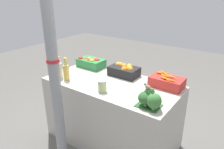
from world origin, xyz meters
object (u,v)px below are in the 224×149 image
(orange_crate, at_px, (124,70))
(broccoli_pile, at_px, (151,99))
(juice_bottle_cloudy, at_px, (60,69))
(pickle_jar, at_px, (102,86))
(juice_bottle_golden, at_px, (66,71))
(support_pole, at_px, (54,71))
(apple_crate, at_px, (91,62))
(juice_bottle_amber, at_px, (54,66))
(carrot_crate, at_px, (167,82))
(sparrow_bird, at_px, (148,87))

(orange_crate, bearing_deg, broccoli_pile, -39.95)
(juice_bottle_cloudy, xyz_separation_m, pickle_jar, (0.65, 0.00, -0.05))
(orange_crate, relative_size, juice_bottle_golden, 1.32)
(support_pole, relative_size, apple_crate, 6.07)
(support_pole, bearing_deg, juice_bottle_amber, 140.84)
(carrot_crate, height_order, juice_bottle_cloudy, juice_bottle_cloudy)
(orange_crate, relative_size, pickle_jar, 2.79)
(apple_crate, bearing_deg, juice_bottle_golden, -84.79)
(juice_bottle_cloudy, relative_size, pickle_jar, 2.09)
(apple_crate, distance_m, carrot_crate, 1.11)
(carrot_crate, height_order, pickle_jar, carrot_crate)
(juice_bottle_cloudy, height_order, juice_bottle_golden, juice_bottle_golden)
(support_pole, relative_size, carrot_crate, 6.07)
(carrot_crate, height_order, juice_bottle_golden, juice_bottle_golden)
(juice_bottle_cloudy, distance_m, juice_bottle_golden, 0.11)
(orange_crate, xyz_separation_m, juice_bottle_amber, (-0.71, -0.52, 0.06))
(juice_bottle_cloudy, height_order, pickle_jar, juice_bottle_cloudy)
(apple_crate, relative_size, carrot_crate, 1.00)
(orange_crate, distance_m, juice_bottle_golden, 0.72)
(support_pole, relative_size, orange_crate, 6.07)
(juice_bottle_amber, relative_size, juice_bottle_golden, 1.13)
(support_pole, height_order, carrot_crate, support_pole)
(broccoli_pile, bearing_deg, apple_crate, 156.33)
(carrot_crate, height_order, sparrow_bird, sparrow_bird)
(orange_crate, xyz_separation_m, pickle_jar, (0.05, -0.51, -0.00))
(juice_bottle_golden, relative_size, sparrow_bird, 2.16)
(apple_crate, relative_size, juice_bottle_golden, 1.32)
(carrot_crate, bearing_deg, apple_crate, -179.81)
(juice_bottle_golden, bearing_deg, sparrow_bird, -0.01)
(orange_crate, bearing_deg, juice_bottle_amber, -144.13)
(broccoli_pile, distance_m, sparrow_bird, 0.12)
(juice_bottle_amber, xyz_separation_m, sparrow_bird, (1.29, -0.00, 0.07))
(juice_bottle_amber, xyz_separation_m, pickle_jar, (0.76, 0.00, -0.07))
(sparrow_bird, bearing_deg, juice_bottle_golden, 24.30)
(pickle_jar, bearing_deg, carrot_crate, 44.49)
(orange_crate, relative_size, juice_bottle_cloudy, 1.33)
(pickle_jar, bearing_deg, juice_bottle_cloudy, -179.89)
(sparrow_bird, bearing_deg, pickle_jar, 24.16)
(carrot_crate, distance_m, juice_bottle_golden, 1.18)
(support_pole, bearing_deg, sparrow_bird, 25.20)
(support_pole, height_order, juice_bottle_golden, support_pole)
(carrot_crate, relative_size, broccoli_pile, 1.48)
(apple_crate, xyz_separation_m, sparrow_bird, (1.12, -0.51, 0.13))
(juice_bottle_amber, distance_m, juice_bottle_golden, 0.22)
(support_pole, xyz_separation_m, apple_crate, (-0.30, 0.89, -0.22))
(pickle_jar, relative_size, sparrow_bird, 1.02)
(support_pole, bearing_deg, carrot_crate, 48.07)
(apple_crate, distance_m, juice_bottle_golden, 0.51)
(pickle_jar, bearing_deg, broccoli_pile, 0.03)
(carrot_crate, xyz_separation_m, pickle_jar, (-0.52, -0.51, 0.00))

